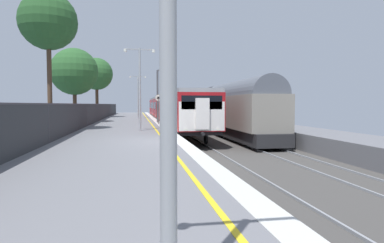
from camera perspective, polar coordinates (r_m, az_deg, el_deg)
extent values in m
cube|color=slate|center=(15.48, -12.71, -5.31)|extent=(6.40, 110.00, 1.00)
cube|color=silver|center=(15.53, -1.97, -3.33)|extent=(0.60, 110.00, 0.01)
cube|color=yellow|center=(15.45, -4.73, -3.38)|extent=(0.12, 110.00, 0.01)
cube|color=#423F3D|center=(17.42, 17.44, -6.45)|extent=(11.00, 110.00, 0.20)
cube|color=slate|center=(19.12, 26.60, -3.98)|extent=(3.60, 110.00, 1.00)
cube|color=gray|center=(15.82, 1.59, -6.75)|extent=(0.07, 110.00, 0.08)
cube|color=gray|center=(16.16, 6.62, -6.56)|extent=(0.07, 110.00, 0.08)
cube|color=gray|center=(17.05, 14.98, -6.14)|extent=(0.07, 110.00, 0.08)
cube|color=gray|center=(17.69, 19.23, -5.88)|extent=(0.07, 110.00, 0.08)
cube|color=maroon|center=(28.91, -2.15, 2.10)|extent=(2.80, 19.88, 2.30)
cube|color=black|center=(28.95, -2.14, -0.42)|extent=(2.64, 19.28, 0.25)
cube|color=gray|center=(28.91, -2.15, 4.62)|extent=(2.68, 19.88, 0.24)
cube|color=black|center=(28.75, -4.94, 2.69)|extent=(0.02, 18.28, 0.84)
cube|color=red|center=(23.81, -3.97, 1.67)|extent=(0.03, 1.10, 1.90)
cube|color=red|center=(33.71, -5.63, 2.05)|extent=(0.03, 1.10, 1.90)
cylinder|color=black|center=(21.64, -1.67, -2.89)|extent=(0.12, 0.84, 0.84)
cylinder|color=black|center=(21.90, 2.38, -2.82)|extent=(0.12, 0.84, 0.84)
cylinder|color=black|center=(36.19, -4.87, -0.53)|extent=(0.12, 0.84, 0.84)
cylinder|color=black|center=(36.35, -2.42, -0.51)|extent=(0.12, 0.84, 0.84)
cube|color=maroon|center=(49.29, -5.24, 2.46)|extent=(2.80, 19.88, 2.30)
cube|color=black|center=(49.32, -5.23, 0.98)|extent=(2.64, 19.28, 0.25)
cube|color=gray|center=(49.29, -5.25, 3.93)|extent=(2.68, 19.88, 0.24)
cube|color=black|center=(49.20, -6.88, 2.80)|extent=(0.02, 18.28, 0.84)
cube|color=red|center=(44.24, -6.58, 2.26)|extent=(0.03, 1.10, 1.90)
cube|color=red|center=(54.17, -7.13, 2.39)|extent=(0.03, 1.10, 1.90)
cylinder|color=black|center=(41.96, -5.53, -0.05)|extent=(0.12, 0.84, 0.84)
cylinder|color=black|center=(42.10, -3.41, -0.03)|extent=(0.12, 0.84, 0.84)
cylinder|color=black|center=(56.61, -6.58, 0.72)|extent=(0.12, 0.84, 0.84)
cylinder|color=black|center=(56.71, -5.01, 0.74)|extent=(0.12, 0.84, 0.84)
cube|color=silver|center=(19.14, 1.70, 0.90)|extent=(2.70, 0.10, 1.70)
cube|color=black|center=(19.12, 1.71, 3.30)|extent=(2.40, 0.08, 0.80)
cube|color=silver|center=(19.00, 1.78, 1.34)|extent=(0.80, 0.24, 1.80)
cylinder|color=white|center=(18.96, -1.08, -1.38)|extent=(0.18, 0.06, 0.18)
cylinder|color=white|center=(19.33, 4.49, -1.31)|extent=(0.18, 0.06, 0.18)
cylinder|color=black|center=(18.92, 1.87, -2.15)|extent=(0.20, 0.35, 0.20)
cube|color=black|center=(49.30, -5.25, 4.22)|extent=(0.60, 0.90, 0.20)
cube|color=#232326|center=(25.66, 8.01, -1.71)|extent=(2.30, 13.84, 0.79)
cube|color=gray|center=(25.58, 8.04, 1.73)|extent=(2.60, 13.04, 2.29)
cylinder|color=#515660|center=(25.58, 8.06, 4.30)|extent=(2.39, 12.64, 2.39)
cylinder|color=black|center=(20.78, 10.06, -3.18)|extent=(0.12, 0.84, 0.84)
cylinder|color=black|center=(21.36, 14.01, -3.06)|extent=(0.12, 0.84, 0.84)
cylinder|color=black|center=(30.19, 3.77, -1.23)|extent=(0.12, 0.84, 0.84)
cylinder|color=black|center=(30.59, 6.62, -1.19)|extent=(0.12, 0.84, 0.84)
cube|color=#232326|center=(39.83, 1.63, -0.02)|extent=(2.30, 13.84, 0.79)
cube|color=gray|center=(39.78, 1.64, 2.20)|extent=(2.60, 13.04, 2.29)
cylinder|color=#515660|center=(39.78, 1.64, 3.85)|extent=(2.39, 12.64, 2.39)
cylinder|color=black|center=(34.87, 1.95, -0.66)|extent=(0.12, 0.84, 0.84)
cylinder|color=black|center=(35.22, 4.44, -0.63)|extent=(0.12, 0.84, 0.84)
cylinder|color=black|center=(44.54, -0.58, 0.14)|extent=(0.12, 0.84, 0.84)
cylinder|color=black|center=(44.81, 1.39, 0.15)|extent=(0.12, 0.84, 0.84)
cylinder|color=#47474C|center=(31.26, -5.95, 4.30)|extent=(0.18, 0.18, 4.88)
cube|color=#47474C|center=(31.44, -5.14, 8.76)|extent=(0.90, 0.12, 0.12)
cube|color=black|center=(31.42, -4.40, 7.76)|extent=(0.28, 0.20, 1.00)
cylinder|color=black|center=(31.33, -4.39, 8.36)|extent=(0.16, 0.04, 0.16)
cylinder|color=yellow|center=(31.30, -4.38, 7.78)|extent=(0.16, 0.04, 0.16)
cylinder|color=black|center=(31.28, -4.38, 7.19)|extent=(0.16, 0.04, 0.16)
cube|color=black|center=(31.37, -4.40, 6.39)|extent=(0.32, 0.16, 0.24)
cylinder|color=#59595B|center=(28.45, -5.77, 1.74)|extent=(0.08, 0.08, 2.21)
cylinder|color=black|center=(28.45, -5.78, 4.08)|extent=(0.59, 0.02, 0.59)
cylinder|color=silver|center=(28.44, -5.78, 4.08)|extent=(0.56, 0.02, 0.56)
cube|color=black|center=(28.42, -5.78, 4.08)|extent=(0.24, 0.01, 0.18)
cylinder|color=#93999E|center=(21.76, -8.96, 5.47)|extent=(0.14, 0.14, 5.34)
cube|color=#93999E|center=(22.03, -7.82, 12.16)|extent=(0.90, 0.08, 0.08)
cylinder|color=silver|center=(22.04, -6.62, 11.96)|extent=(0.20, 0.20, 0.18)
cube|color=#93999E|center=(22.02, -10.21, 12.15)|extent=(0.90, 0.08, 0.08)
cylinder|color=silver|center=(22.02, -11.41, 11.93)|extent=(0.20, 0.20, 0.18)
cylinder|color=#93999E|center=(40.85, -9.26, 4.18)|extent=(0.14, 0.14, 5.19)
cube|color=#93999E|center=(40.99, -8.66, 7.68)|extent=(0.90, 0.08, 0.08)
cylinder|color=silver|center=(40.99, -8.02, 7.57)|extent=(0.20, 0.20, 0.18)
cube|color=#93999E|center=(40.98, -9.93, 7.67)|extent=(0.90, 0.08, 0.08)
cylinder|color=silver|center=(40.98, -10.56, 7.55)|extent=(0.20, 0.20, 0.18)
cube|color=#282B2D|center=(15.79, -23.52, -0.34)|extent=(0.03, 99.00, 1.73)
cube|color=#38383D|center=(15.76, -23.59, 2.81)|extent=(0.06, 99.00, 0.06)
cylinder|color=#38383D|center=(15.79, -23.52, -0.34)|extent=(0.07, 0.07, 1.73)
cylinder|color=#38383D|center=(27.27, -17.61, 1.06)|extent=(0.07, 0.07, 1.73)
cylinder|color=#38383D|center=(38.87, -15.21, 1.63)|extent=(0.07, 0.07, 1.73)
cylinder|color=#38383D|center=(50.51, -13.92, 1.94)|extent=(0.07, 0.07, 1.73)
cylinder|color=#38383D|center=(62.17, -13.11, 2.13)|extent=(0.07, 0.07, 1.73)
cylinder|color=#473323|center=(23.08, -23.30, 5.89)|extent=(0.29, 0.29, 5.96)
sphere|color=#234C23|center=(23.63, -23.50, 15.56)|extent=(3.60, 3.60, 3.60)
sphere|color=#234C23|center=(23.16, -22.54, 14.70)|extent=(2.39, 2.39, 2.39)
cylinder|color=#473323|center=(45.21, -16.03, 3.57)|extent=(0.40, 0.40, 4.53)
sphere|color=#285628|center=(45.38, -16.09, 7.88)|extent=(4.17, 4.17, 4.17)
sphere|color=#285628|center=(45.43, -15.81, 7.22)|extent=(2.82, 2.82, 2.82)
cylinder|color=#473323|center=(33.07, -19.51, 2.93)|extent=(0.36, 0.36, 3.56)
sphere|color=#285628|center=(33.21, -19.60, 8.09)|extent=(4.37, 4.37, 4.37)
sphere|color=#285628|center=(33.47, -18.97, 7.12)|extent=(2.93, 2.93, 2.93)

